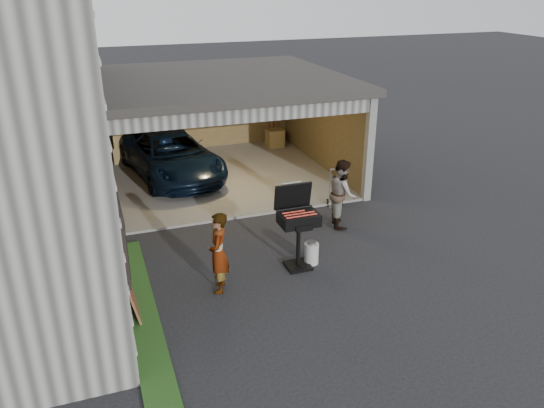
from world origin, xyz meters
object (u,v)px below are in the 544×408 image
(man, at_px, (342,193))
(hand_truck, at_px, (335,199))
(minivan, at_px, (171,157))
(plywood_panel, at_px, (131,293))
(woman, at_px, (218,253))
(bbq_grill, at_px, (298,221))
(propane_tank, at_px, (311,253))

(man, bearing_deg, hand_truck, -3.45)
(minivan, height_order, plywood_panel, minivan)
(woman, height_order, man, man)
(minivan, xyz_separation_m, plywood_panel, (-1.82, -6.61, -0.17))
(woman, distance_m, bbq_grill, 1.73)
(minivan, height_order, propane_tank, minivan)
(bbq_grill, relative_size, hand_truck, 1.70)
(bbq_grill, relative_size, plywood_panel, 1.85)
(bbq_grill, xyz_separation_m, plywood_panel, (-3.30, -0.64, -0.55))
(minivan, height_order, man, man)
(plywood_panel, bearing_deg, man, 22.85)
(propane_tank, bearing_deg, bbq_grill, -176.74)
(minivan, distance_m, hand_truck, 4.96)
(man, xyz_separation_m, propane_tank, (-1.38, -1.45, -0.58))
(woman, xyz_separation_m, hand_truck, (3.76, 2.86, -0.59))
(bbq_grill, height_order, propane_tank, bbq_grill)
(bbq_grill, height_order, plywood_panel, bbq_grill)
(man, bearing_deg, plywood_panel, 128.44)
(propane_tank, bearing_deg, hand_truck, 55.19)
(hand_truck, bearing_deg, bbq_grill, -111.63)
(minivan, xyz_separation_m, hand_truck, (3.55, -3.44, -0.43))
(bbq_grill, height_order, hand_truck, bbq_grill)
(propane_tank, xyz_separation_m, plywood_panel, (-3.62, -0.65, 0.23))
(plywood_panel, relative_size, hand_truck, 0.92)
(plywood_panel, bearing_deg, woman, 10.78)
(woman, relative_size, plywood_panel, 1.70)
(bbq_grill, bearing_deg, minivan, 103.95)
(hand_truck, bearing_deg, minivan, 153.50)
(woman, height_order, hand_truck, woman)
(woman, bearing_deg, plywood_panel, -61.01)
(woman, bearing_deg, minivan, -163.66)
(woman, relative_size, bbq_grill, 0.92)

